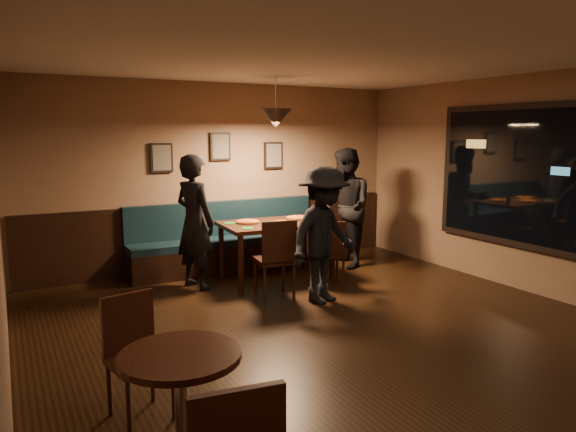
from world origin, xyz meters
The scene contains 28 objects.
floor centered at (0.00, 0.00, 0.00)m, with size 7.00×7.00×0.00m, color black.
ceiling centered at (0.00, 0.00, 2.80)m, with size 7.00×7.00×0.00m, color silver.
wall_back centered at (0.00, 3.50, 1.40)m, with size 6.00×6.00×0.00m, color #8C704F.
wall_right centered at (3.00, 0.00, 1.40)m, with size 7.00×7.00×0.00m, color #8C704F.
wainscot centered at (0.00, 3.47, 0.50)m, with size 5.88×0.06×1.00m, color black.
booth_bench centered at (0.00, 3.20, 0.50)m, with size 3.00×0.60×1.00m, color #0F232D, non-canonical shape.
window_frame centered at (2.96, 0.50, 1.50)m, with size 0.06×2.56×1.86m, color black.
window_glass centered at (2.93, 0.50, 1.50)m, with size 2.40×2.40×0.00m, color black.
picture_left centered at (-0.90, 3.47, 1.70)m, with size 0.32×0.04×0.42m, color black.
picture_center centered at (0.00, 3.47, 1.85)m, with size 0.32×0.04×0.42m, color black.
picture_right centered at (0.90, 3.47, 1.70)m, with size 0.32×0.04×0.42m, color black.
pendant_lamp centered at (0.40, 2.41, 2.25)m, with size 0.44×0.44×0.25m, color black.
dining_table centered at (0.40, 2.41, 0.41)m, with size 1.52×0.97×0.81m, color #321A0D.
chair_near_left centered at (-0.01, 1.66, 0.50)m, with size 0.44×0.44×1.01m, color black, non-canonical shape.
chair_near_right centered at (0.90, 1.82, 0.45)m, with size 0.40×0.40×0.89m, color black, non-canonical shape.
diner_left centered at (-0.74, 2.53, 0.89)m, with size 0.65×0.43×1.78m, color black.
diner_right centered at (1.66, 2.53, 0.92)m, with size 0.89×0.69×1.83m, color black.
diner_front centered at (0.43, 1.21, 0.83)m, with size 1.07×0.62×1.66m, color black.
pizza_a centered at (0.03, 2.55, 0.83)m, with size 0.32×0.32×0.04m, color gold.
pizza_b centered at (0.41, 2.22, 0.83)m, with size 0.33×0.33×0.04m, color #C48824.
pizza_c centered at (0.81, 2.53, 0.83)m, with size 0.32×0.32×0.04m, color orange.
soda_glass centered at (1.01, 2.15, 0.88)m, with size 0.07×0.07×0.14m, color black.
tabasco_bottle centered at (0.96, 2.31, 0.87)m, with size 0.03×0.03×0.12m, color #A10C05.
napkin_a centered at (-0.20, 2.65, 0.82)m, with size 0.15×0.15×0.01m, color #1B661E.
napkin_b centered at (-0.14, 2.17, 0.81)m, with size 0.14×0.14×0.01m, color #207A2C.
cutlery_set centered at (0.34, 2.02, 0.81)m, with size 0.02×0.20×0.00m, color silver.
cafe_table centered at (-2.09, -1.19, 0.38)m, with size 0.73×0.73×0.77m, color black.
cafe_chair_far centered at (-2.17, -0.43, 0.45)m, with size 0.39×0.39×0.89m, color black, non-canonical shape.
Camera 1 is at (-2.94, -4.09, 2.05)m, focal length 32.98 mm.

